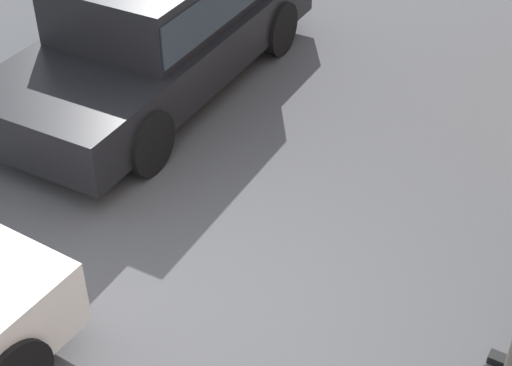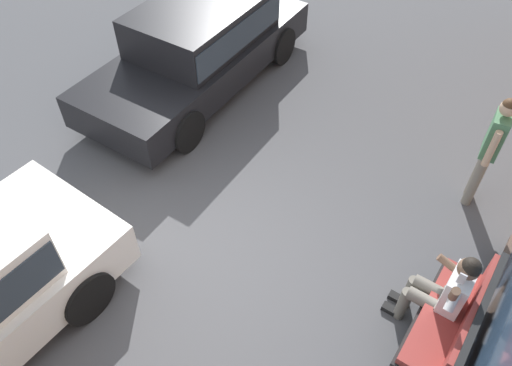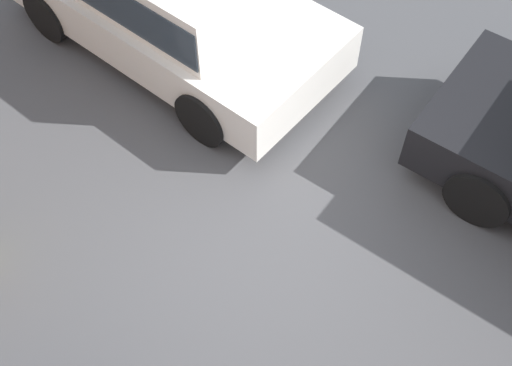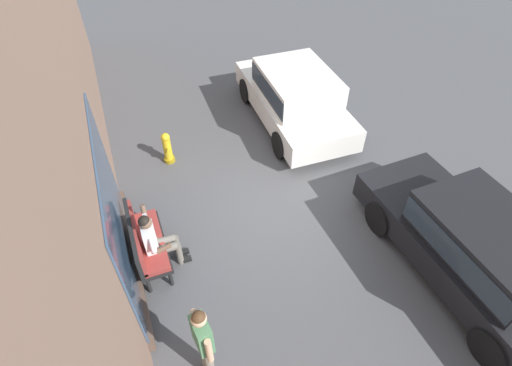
% 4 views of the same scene
% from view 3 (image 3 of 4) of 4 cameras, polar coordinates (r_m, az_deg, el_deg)
% --- Properties ---
extents(ground_plane, '(60.00, 60.00, 0.00)m').
position_cam_3_polar(ground_plane, '(6.44, 0.55, -4.60)').
color(ground_plane, '#4C4C4F').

